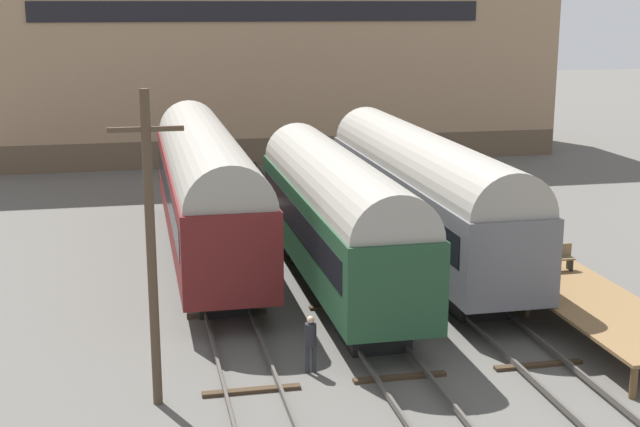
{
  "coord_description": "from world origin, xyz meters",
  "views": [
    {
      "loc": [
        -6.81,
        -24.54,
        9.98
      ],
      "look_at": [
        0.0,
        7.42,
        2.2
      ],
      "focal_mm": 50.0,
      "sensor_mm": 36.0,
      "label": 1
    }
  ],
  "objects_px": {
    "train_car_maroon": "(206,183)",
    "train_car_grey": "(422,189)",
    "train_car_green": "(336,212)",
    "utility_pole": "(151,246)",
    "person_worker": "(311,339)",
    "bench": "(553,257)"
  },
  "relations": [
    {
      "from": "bench",
      "to": "utility_pole",
      "type": "bearing_deg",
      "value": -157.43
    },
    {
      "from": "train_car_green",
      "to": "bench",
      "type": "bearing_deg",
      "value": -17.48
    },
    {
      "from": "train_car_maroon",
      "to": "person_worker",
      "type": "xyz_separation_m",
      "value": [
        1.77,
        -12.0,
        -2.05
      ]
    },
    {
      "from": "train_car_green",
      "to": "bench",
      "type": "xyz_separation_m",
      "value": [
        7.15,
        -2.25,
        -1.4
      ]
    },
    {
      "from": "bench",
      "to": "person_worker",
      "type": "relative_size",
      "value": 0.85
    },
    {
      "from": "train_car_green",
      "to": "person_worker",
      "type": "height_order",
      "value": "train_car_green"
    },
    {
      "from": "person_worker",
      "to": "utility_pole",
      "type": "height_order",
      "value": "utility_pole"
    },
    {
      "from": "train_car_green",
      "to": "bench",
      "type": "height_order",
      "value": "train_car_green"
    },
    {
      "from": "person_worker",
      "to": "train_car_maroon",
      "type": "bearing_deg",
      "value": 98.4
    },
    {
      "from": "train_car_grey",
      "to": "bench",
      "type": "bearing_deg",
      "value": -58.61
    },
    {
      "from": "train_car_grey",
      "to": "utility_pole",
      "type": "relative_size",
      "value": 2.18
    },
    {
      "from": "train_car_green",
      "to": "utility_pole",
      "type": "xyz_separation_m",
      "value": [
        -6.48,
        -7.92,
        1.3
      ]
    },
    {
      "from": "person_worker",
      "to": "train_car_grey",
      "type": "bearing_deg",
      "value": 56.68
    },
    {
      "from": "train_car_maroon",
      "to": "train_car_grey",
      "type": "relative_size",
      "value": 1.05
    },
    {
      "from": "person_worker",
      "to": "utility_pole",
      "type": "xyz_separation_m",
      "value": [
        -4.2,
        -1.09,
        3.17
      ]
    },
    {
      "from": "train_car_grey",
      "to": "bench",
      "type": "xyz_separation_m",
      "value": [
        3.09,
        -5.07,
        -1.47
      ]
    },
    {
      "from": "train_car_grey",
      "to": "person_worker",
      "type": "xyz_separation_m",
      "value": [
        -6.34,
        -9.65,
        -1.94
      ]
    },
    {
      "from": "bench",
      "to": "train_car_green",
      "type": "bearing_deg",
      "value": 162.52
    },
    {
      "from": "train_car_maroon",
      "to": "train_car_grey",
      "type": "height_order",
      "value": "train_car_maroon"
    },
    {
      "from": "train_car_green",
      "to": "utility_pole",
      "type": "height_order",
      "value": "utility_pole"
    },
    {
      "from": "train_car_grey",
      "to": "bench",
      "type": "distance_m",
      "value": 6.11
    },
    {
      "from": "bench",
      "to": "person_worker",
      "type": "distance_m",
      "value": 10.5
    }
  ]
}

